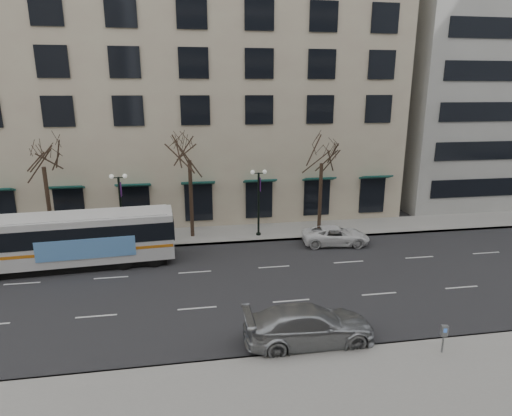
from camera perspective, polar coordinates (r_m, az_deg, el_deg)
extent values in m
plane|color=black|center=(24.93, -8.02, -10.59)|extent=(160.00, 160.00, 0.00)
cube|color=gray|center=(33.64, 0.11, -3.28)|extent=(80.00, 4.00, 0.15)
cube|color=tan|center=(43.48, -12.17, 16.61)|extent=(40.00, 20.00, 24.00)
cube|color=#999993|center=(54.47, 29.08, 20.63)|extent=(25.00, 20.00, 35.00)
cylinder|color=black|center=(33.70, -25.88, 0.12)|extent=(0.28, 0.28, 5.74)
cylinder|color=black|center=(32.22, -8.64, 1.07)|extent=(0.28, 0.28, 5.95)
cylinder|color=black|center=(33.85, 8.55, 1.35)|extent=(0.28, 0.28, 5.46)
cylinder|color=black|center=(32.12, -17.54, -0.41)|extent=(0.16, 0.16, 5.00)
cylinder|color=black|center=(32.81, -17.20, -4.36)|extent=(0.36, 0.36, 0.30)
cube|color=black|center=(31.57, -17.89, 3.87)|extent=(0.90, 0.06, 0.06)
sphere|color=silver|center=(31.62, -18.72, 4.01)|extent=(0.32, 0.32, 0.32)
sphere|color=silver|center=(31.48, -17.10, 4.09)|extent=(0.32, 0.32, 0.32)
cube|color=#481A63|center=(31.72, -17.55, 2.38)|extent=(0.04, 0.45, 1.00)
cylinder|color=black|center=(32.18, 0.34, 0.36)|extent=(0.16, 0.16, 5.00)
cylinder|color=black|center=(32.87, 0.34, -3.60)|extent=(0.36, 0.36, 0.30)
cube|color=black|center=(31.63, 0.35, 4.65)|extent=(0.90, 0.06, 0.06)
sphere|color=silver|center=(31.54, -0.46, 4.80)|extent=(0.32, 0.32, 0.32)
sphere|color=silver|center=(31.69, 1.15, 4.85)|extent=(0.32, 0.32, 0.32)
cube|color=#481A63|center=(31.82, 0.56, 3.15)|extent=(0.04, 0.45, 1.00)
cube|color=silver|center=(29.27, -23.43, -3.72)|extent=(12.74, 3.60, 2.88)
cube|color=black|center=(29.81, -23.10, -6.67)|extent=(11.71, 3.20, 0.47)
cube|color=black|center=(29.08, -22.92, -2.86)|extent=(12.24, 3.61, 1.15)
cube|color=orange|center=(29.43, -23.33, -4.63)|extent=(12.61, 3.62, 0.19)
cube|color=#5C98E1|center=(27.88, -21.71, -5.09)|extent=(5.75, 0.47, 1.26)
cube|color=silver|center=(28.85, -23.74, -0.95)|extent=(12.09, 3.28, 0.08)
cylinder|color=black|center=(31.91, -30.63, -5.74)|extent=(1.07, 0.37, 1.05)
cylinder|color=black|center=(28.19, -17.20, -6.84)|extent=(1.07, 0.37, 1.05)
cylinder|color=black|center=(30.44, -16.94, -5.15)|extent=(1.07, 0.37, 1.05)
cylinder|color=black|center=(28.10, -13.35, -6.62)|extent=(1.07, 0.37, 1.05)
cylinder|color=black|center=(30.35, -13.38, -4.94)|extent=(1.07, 0.37, 1.05)
imported|color=#A5A8AC|center=(19.74, 7.10, -15.25)|extent=(5.84, 2.38, 1.70)
imported|color=white|center=(31.67, 10.57, -3.62)|extent=(5.08, 2.77, 1.35)
cylinder|color=gray|center=(20.48, 23.64, -16.18)|extent=(0.08, 0.08, 0.88)
cube|color=gray|center=(20.19, 23.82, -14.76)|extent=(0.30, 0.23, 0.49)
cube|color=blue|center=(20.11, 24.03, -14.69)|extent=(0.14, 0.05, 0.18)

